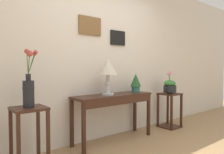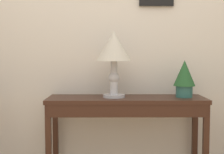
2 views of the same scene
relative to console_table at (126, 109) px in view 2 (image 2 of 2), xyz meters
The scene contains 4 objects.
back_wall_with_art 0.84m from the console_table, 114.28° to the left, with size 9.00×0.13×2.80m.
console_table is the anchor object (origin of this frame).
table_lamp 0.51m from the console_table, 167.21° to the left, with size 0.30×0.30×0.56m.
potted_plant_on_console 0.56m from the console_table, ahead, with size 0.18×0.18×0.32m.
Camera 2 is at (0.00, -1.34, 1.10)m, focal length 49.92 mm.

